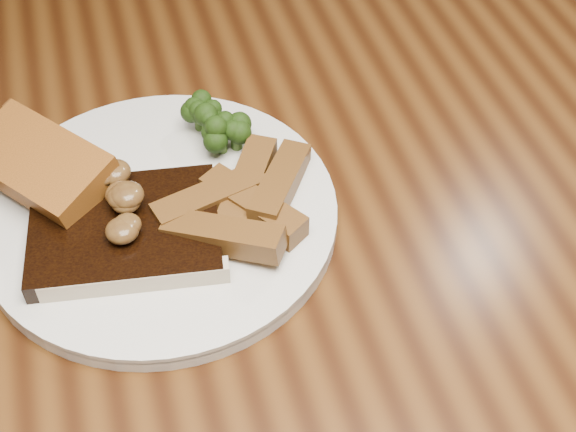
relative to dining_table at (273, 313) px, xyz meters
name	(u,v)px	position (x,y,z in m)	size (l,w,h in m)	color
dining_table	(273,313)	(0.00, 0.00, 0.00)	(1.60, 0.90, 0.75)	#48280E
chair_far	(135,89)	(-0.06, 0.59, -0.19)	(0.51, 0.51, 0.86)	black
plate	(162,216)	(-0.08, 0.05, 0.10)	(0.30, 0.30, 0.01)	silver
steak	(125,232)	(-0.11, 0.03, 0.12)	(0.15, 0.11, 0.02)	black
steak_bone	(136,283)	(-0.11, -0.02, 0.11)	(0.14, 0.01, 0.02)	#C4B398
mushroom_pile	(107,201)	(-0.12, 0.04, 0.14)	(0.08, 0.08, 0.03)	brown
garlic_bread	(45,182)	(-0.17, 0.10, 0.12)	(0.12, 0.07, 0.03)	#9B541C
potato_wedges	(232,188)	(-0.02, 0.05, 0.12)	(0.13, 0.13, 0.02)	brown
broccoli_cluster	(213,130)	(-0.02, 0.12, 0.12)	(0.06, 0.06, 0.04)	#19350C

